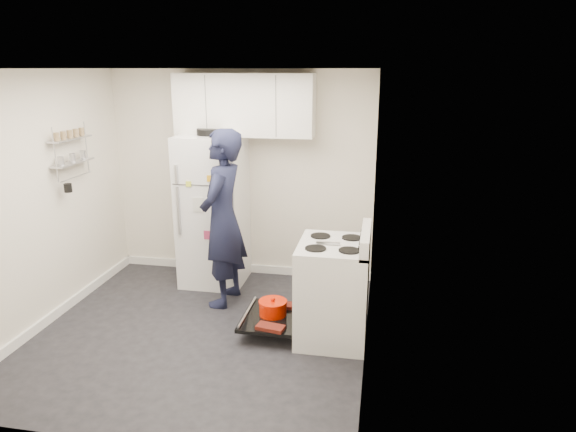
% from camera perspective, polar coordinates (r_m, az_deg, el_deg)
% --- Properties ---
extents(room, '(3.21, 3.21, 2.51)m').
position_cam_1_polar(room, '(4.84, -10.44, 0.32)').
color(room, black).
rests_on(room, ground).
extents(electric_range, '(0.66, 0.76, 1.10)m').
position_cam_1_polar(electric_range, '(4.93, 4.89, -8.36)').
color(electric_range, silver).
rests_on(electric_range, ground).
extents(open_oven_door, '(0.55, 0.71, 0.22)m').
position_cam_1_polar(open_oven_door, '(5.14, -1.79, -10.73)').
color(open_oven_door, black).
rests_on(open_oven_door, ground).
extents(refrigerator, '(0.72, 0.74, 1.85)m').
position_cam_1_polar(refrigerator, '(6.11, -8.30, 0.67)').
color(refrigerator, silver).
rests_on(refrigerator, ground).
extents(upper_cabinets, '(1.60, 0.33, 0.70)m').
position_cam_1_polar(upper_cabinets, '(5.97, -4.87, 12.19)').
color(upper_cabinets, silver).
rests_on(upper_cabinets, room).
extents(wall_shelf_rack, '(0.14, 0.60, 0.61)m').
position_cam_1_polar(wall_shelf_rack, '(5.83, -22.97, 6.68)').
color(wall_shelf_rack, '#B2B2B7').
rests_on(wall_shelf_rack, room).
extents(person, '(0.51, 0.73, 1.91)m').
position_cam_1_polar(person, '(5.51, -7.26, -0.32)').
color(person, black).
rests_on(person, ground).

